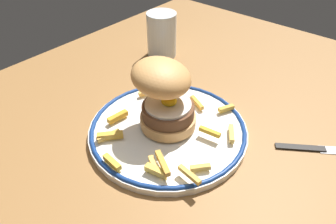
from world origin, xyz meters
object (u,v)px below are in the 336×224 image
burger (164,94)px  water_glass (162,38)px  knife (323,149)px  dinner_plate (168,129)px

burger → water_glass: 27.60cm
burger → water_glass: bearing=42.1°
water_glass → knife: bearing=-100.6°
dinner_plate → knife: (13.06, -21.89, -0.58)cm
dinner_plate → water_glass: size_ratio=2.61×
dinner_plate → burger: burger is taller
water_glass → knife: 42.36cm
burger → knife: size_ratio=0.87×
burger → knife: (12.60, -23.05, -7.20)cm
water_glass → knife: (-7.76, -41.44, -4.13)cm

